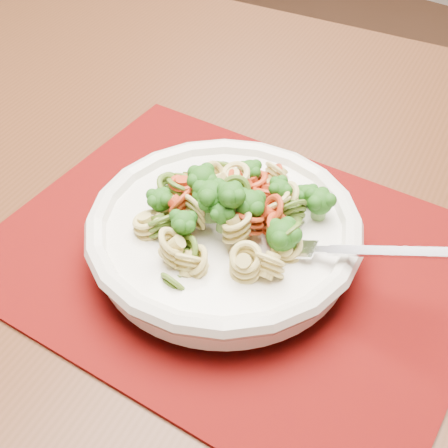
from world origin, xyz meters
The scene contains 5 objects.
dining_table centered at (0.19, -0.38, 0.66)m, with size 1.54×1.12×0.77m.
placemat centered at (0.27, -0.44, 0.77)m, with size 0.45×0.35×0.00m, color #620C04.
pasta_bowl centered at (0.26, -0.44, 0.80)m, with size 0.26×0.26×0.05m.
pasta_broccoli_heap centered at (0.26, -0.44, 0.81)m, with size 0.22×0.22×0.06m, color tan, non-canonical shape.
fork centered at (0.33, -0.44, 0.81)m, with size 0.19×0.02×0.01m, color silver, non-canonical shape.
Camera 1 is at (0.50, -0.78, 1.20)m, focal length 50.00 mm.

